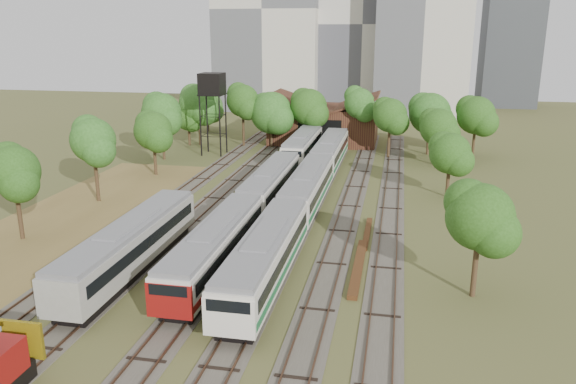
# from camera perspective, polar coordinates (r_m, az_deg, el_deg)

# --- Properties ---
(ground) EXTENTS (240.00, 240.00, 0.00)m
(ground) POSITION_cam_1_polar(r_m,az_deg,el_deg) (34.20, -8.10, -13.35)
(ground) COLOR #475123
(ground) RESTS_ON ground
(dry_grass_patch) EXTENTS (14.00, 60.00, 0.04)m
(dry_grass_patch) POSITION_cam_1_polar(r_m,az_deg,el_deg) (48.76, -25.35, -5.57)
(dry_grass_patch) COLOR brown
(dry_grass_patch) RESTS_ON ground
(tracks) EXTENTS (24.60, 80.00, 0.19)m
(tracks) POSITION_cam_1_polar(r_m,az_deg,el_deg) (56.63, -0.46, -1.05)
(tracks) COLOR #4C473D
(tracks) RESTS_ON ground
(railcar_red_set) EXTENTS (2.80, 34.58, 3.45)m
(railcar_red_set) POSITION_cam_1_polar(r_m,az_deg,el_deg) (48.38, -4.09, -1.89)
(railcar_red_set) COLOR black
(railcar_red_set) RESTS_ON ground
(railcar_green_set) EXTENTS (2.95, 52.07, 3.64)m
(railcar_green_set) POSITION_cam_1_polar(r_m,az_deg,el_deg) (54.40, 2.01, 0.29)
(railcar_green_set) COLOR black
(railcar_green_set) RESTS_ON ground
(railcar_rear) EXTENTS (2.92, 16.08, 3.61)m
(railcar_rear) POSITION_cam_1_polar(r_m,az_deg,el_deg) (74.66, 1.52, 4.63)
(railcar_rear) COLOR black
(railcar_rear) RESTS_ON ground
(old_grey_coach) EXTENTS (2.90, 18.00, 3.58)m
(old_grey_coach) POSITION_cam_1_polar(r_m,az_deg,el_deg) (41.80, -15.69, -5.23)
(old_grey_coach) COLOR black
(old_grey_coach) RESTS_ON ground
(water_tower) EXTENTS (3.24, 3.24, 11.21)m
(water_tower) POSITION_cam_1_polar(r_m,az_deg,el_deg) (78.41, -7.73, 10.61)
(water_tower) COLOR black
(water_tower) RESTS_ON ground
(rail_pile_near) EXTENTS (0.68, 10.17, 0.34)m
(rail_pile_near) POSITION_cam_1_polar(r_m,az_deg,el_deg) (41.48, 7.14, -7.56)
(rail_pile_near) COLOR #523017
(rail_pile_near) RESTS_ON ground
(rail_pile_far) EXTENTS (0.48, 7.63, 0.25)m
(rail_pile_far) POSITION_cam_1_polar(r_m,az_deg,el_deg) (48.33, 8.05, -4.17)
(rail_pile_far) COLOR #523017
(rail_pile_far) RESTS_ON ground
(maintenance_shed) EXTENTS (16.45, 11.55, 7.58)m
(maintenance_shed) POSITION_cam_1_polar(r_m,az_deg,el_deg) (87.80, 3.73, 6.99)
(maintenance_shed) COLOR #371914
(maintenance_shed) RESTS_ON ground
(tree_band_left) EXTENTS (8.78, 77.79, 8.90)m
(tree_band_left) POSITION_cam_1_polar(r_m,az_deg,el_deg) (66.16, -16.46, 5.64)
(tree_band_left) COLOR #382616
(tree_band_left) RESTS_ON ground
(tree_band_far) EXTENTS (45.17, 9.41, 9.17)m
(tree_band_far) POSITION_cam_1_polar(r_m,az_deg,el_deg) (81.24, 3.26, 8.38)
(tree_band_far) COLOR #382616
(tree_band_far) RESTS_ON ground
(tree_band_right) EXTENTS (4.89, 42.37, 7.61)m
(tree_band_right) POSITION_cam_1_polar(r_m,az_deg,el_deg) (58.68, 16.11, 3.91)
(tree_band_right) COLOR #382616
(tree_band_right) RESTS_ON ground
(tower_left) EXTENTS (22.00, 16.00, 42.00)m
(tower_left) POSITION_cam_1_polar(r_m,az_deg,el_deg) (126.29, -1.80, 18.00)
(tower_left) COLOR beige
(tower_left) RESTS_ON ground
(tower_centre) EXTENTS (20.00, 18.00, 36.00)m
(tower_centre) POSITION_cam_1_polar(r_m,az_deg,el_deg) (128.27, 7.86, 16.50)
(tower_centre) COLOR beige
(tower_centre) RESTS_ON ground
(tower_far_right) EXTENTS (12.00, 12.00, 28.00)m
(tower_far_right) POSITION_cam_1_polar(r_m,az_deg,el_deg) (140.03, 21.65, 13.87)
(tower_far_right) COLOR #3A3E41
(tower_far_right) RESTS_ON ground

